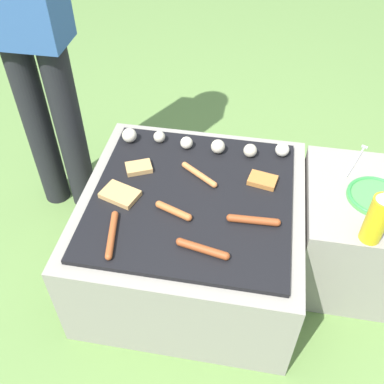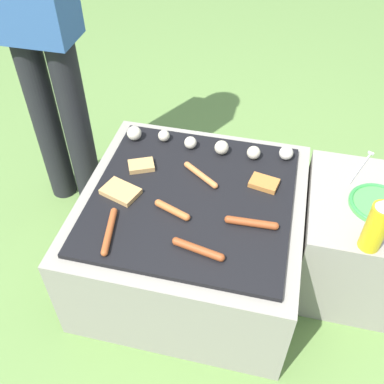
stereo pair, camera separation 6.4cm
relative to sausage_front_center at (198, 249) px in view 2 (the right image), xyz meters
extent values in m
plane|color=#608442|center=(-0.07, 0.24, -0.44)|extent=(14.00, 14.00, 0.00)
cube|color=gray|center=(-0.07, 0.24, -0.24)|extent=(0.81, 0.81, 0.41)
cube|color=black|center=(-0.07, 0.24, -0.02)|extent=(0.71, 0.71, 0.02)
cube|color=gray|center=(0.57, 0.36, -0.23)|extent=(0.46, 0.50, 0.43)
cylinder|color=black|center=(-0.80, 0.55, -0.04)|extent=(0.12, 0.12, 0.81)
cylinder|color=black|center=(-0.66, 0.55, -0.04)|extent=(0.12, 0.12, 0.81)
cylinder|color=#93421E|center=(0.00, 0.00, 0.00)|extent=(0.16, 0.06, 0.03)
sphere|color=#93421E|center=(-0.08, 0.02, 0.00)|extent=(0.03, 0.03, 0.03)
sphere|color=#93421E|center=(0.08, -0.02, 0.00)|extent=(0.03, 0.03, 0.03)
cylinder|color=#A34C23|center=(-0.30, 0.01, 0.00)|extent=(0.06, 0.18, 0.02)
sphere|color=#A34C23|center=(-0.28, -0.08, 0.00)|extent=(0.02, 0.02, 0.02)
sphere|color=#A34C23|center=(-0.32, 0.10, 0.00)|extent=(0.02, 0.02, 0.02)
cylinder|color=#C6753D|center=(-0.07, 0.34, 0.00)|extent=(0.14, 0.11, 0.02)
sphere|color=#C6753D|center=(0.00, 0.30, 0.00)|extent=(0.02, 0.02, 0.02)
sphere|color=#C6753D|center=(-0.13, 0.39, 0.00)|extent=(0.02, 0.02, 0.02)
cylinder|color=#93421E|center=(0.15, 0.15, 0.00)|extent=(0.16, 0.03, 0.03)
sphere|color=#93421E|center=(0.07, 0.15, 0.00)|extent=(0.03, 0.03, 0.03)
sphere|color=#93421E|center=(0.23, 0.15, 0.00)|extent=(0.03, 0.03, 0.03)
cylinder|color=#B7602D|center=(-0.12, 0.15, 0.00)|extent=(0.12, 0.07, 0.03)
sphere|color=#B7602D|center=(-0.07, 0.12, 0.00)|extent=(0.03, 0.03, 0.03)
sphere|color=#B7602D|center=(-0.18, 0.17, 0.00)|extent=(0.03, 0.03, 0.03)
cube|color=#B27033|center=(0.17, 0.36, 0.00)|extent=(0.11, 0.09, 0.02)
cube|color=tan|center=(-0.33, 0.19, 0.00)|extent=(0.15, 0.13, 0.02)
cube|color=tan|center=(-0.30, 0.35, 0.00)|extent=(0.12, 0.10, 0.02)
sphere|color=beige|center=(-0.38, 0.51, 0.02)|extent=(0.06, 0.06, 0.06)
sphere|color=beige|center=(-0.26, 0.53, 0.01)|extent=(0.05, 0.05, 0.05)
sphere|color=beige|center=(-0.14, 0.51, 0.01)|extent=(0.05, 0.05, 0.05)
sphere|color=beige|center=(-0.02, 0.50, 0.01)|extent=(0.06, 0.06, 0.06)
sphere|color=beige|center=(0.11, 0.50, 0.01)|extent=(0.05, 0.05, 0.05)
sphere|color=silver|center=(0.23, 0.53, 0.01)|extent=(0.05, 0.05, 0.05)
cylinder|color=#4CB24C|center=(0.57, 0.34, -0.01)|extent=(0.20, 0.20, 0.01)
torus|color=#338C3F|center=(0.57, 0.34, 0.00)|extent=(0.20, 0.20, 0.01)
cylinder|color=gold|center=(0.53, 0.15, 0.08)|extent=(0.07, 0.07, 0.18)
cylinder|color=silver|center=(0.52, 0.53, -0.01)|extent=(0.09, 0.20, 0.01)
cube|color=silver|center=(0.56, 0.63, -0.01)|extent=(0.03, 0.02, 0.01)
camera|label=1|loc=(0.12, -0.88, 1.12)|focal=42.00mm
camera|label=2|loc=(0.19, -0.86, 1.12)|focal=42.00mm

